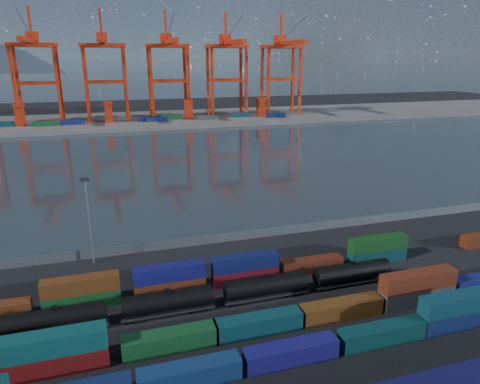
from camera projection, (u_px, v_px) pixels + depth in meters
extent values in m
plane|color=black|center=(297.00, 312.00, 65.02)|extent=(700.00, 700.00, 0.00)
plane|color=#273238|center=(182.00, 160.00, 160.78)|extent=(700.00, 700.00, 0.00)
cube|color=#514F4C|center=(153.00, 120.00, 256.23)|extent=(700.00, 70.00, 2.00)
cone|color=#1E2630|center=(271.00, 15.00, 1633.01)|extent=(960.00, 960.00, 380.00)
cone|color=#1E2630|center=(351.00, 28.00, 1742.10)|extent=(840.00, 840.00, 300.00)
cube|color=#0F0F37|center=(454.00, 377.00, 44.24)|extent=(26.54, 2.87, 0.53)
cube|color=navy|center=(190.00, 374.00, 50.33)|extent=(12.26, 2.49, 2.66)
cube|color=navy|center=(291.00, 353.00, 53.92)|extent=(12.26, 2.49, 2.66)
cube|color=#0A3838|center=(382.00, 334.00, 57.60)|extent=(12.26, 2.49, 2.66)
cube|color=#101E50|center=(457.00, 318.00, 61.05)|extent=(12.26, 2.49, 2.66)
cube|color=#0E3C4C|center=(460.00, 302.00, 60.24)|extent=(12.26, 2.49, 2.66)
cube|color=#600E0E|center=(56.00, 362.00, 52.31)|extent=(12.54, 2.55, 2.72)
cube|color=#0E4949|center=(53.00, 343.00, 51.49)|extent=(12.54, 2.55, 2.72)
cube|color=#134921|center=(171.00, 341.00, 56.21)|extent=(12.54, 2.55, 2.72)
cube|color=#0C3C42|center=(258.00, 325.00, 59.59)|extent=(12.54, 2.55, 2.72)
cube|color=brown|center=(341.00, 309.00, 63.20)|extent=(12.54, 2.55, 2.72)
cube|color=#3F4344|center=(416.00, 295.00, 66.85)|extent=(12.54, 2.55, 2.72)
cube|color=maroon|center=(418.00, 280.00, 66.03)|extent=(12.54, 2.55, 2.72)
cube|color=#144E1F|center=(82.00, 299.00, 66.05)|extent=(11.51, 2.34, 2.49)
cube|color=#623313|center=(81.00, 285.00, 65.29)|extent=(11.51, 2.34, 2.49)
cube|color=#5F2913|center=(170.00, 286.00, 69.80)|extent=(11.51, 2.34, 2.49)
cube|color=navy|center=(169.00, 272.00, 69.05)|extent=(11.51, 2.34, 2.49)
cube|color=#5F0E19|center=(245.00, 275.00, 73.37)|extent=(11.51, 2.34, 2.49)
cube|color=#0F174D|center=(245.00, 262.00, 72.62)|extent=(11.51, 2.34, 2.49)
cube|color=#572111|center=(312.00, 265.00, 76.84)|extent=(11.51, 2.34, 2.49)
cube|color=#0B393A|center=(377.00, 255.00, 80.60)|extent=(11.51, 2.34, 2.49)
cube|color=#134916|center=(378.00, 243.00, 79.85)|extent=(11.51, 2.34, 2.49)
cylinder|color=black|center=(56.00, 319.00, 59.22)|extent=(13.38, 2.99, 2.99)
cylinder|color=black|center=(54.00, 308.00, 58.73)|extent=(0.82, 0.82, 0.51)
cube|color=black|center=(57.00, 329.00, 59.72)|extent=(13.90, 2.06, 0.41)
cube|color=black|center=(21.00, 337.00, 58.56)|extent=(2.57, 1.85, 0.62)
cube|color=black|center=(93.00, 325.00, 61.13)|extent=(2.57, 1.85, 0.62)
cylinder|color=black|center=(168.00, 301.00, 63.52)|extent=(13.38, 2.99, 2.99)
cylinder|color=black|center=(167.00, 291.00, 63.02)|extent=(0.82, 0.82, 0.51)
cube|color=black|center=(168.00, 310.00, 64.02)|extent=(13.90, 2.06, 0.41)
cube|color=black|center=(137.00, 318.00, 62.86)|extent=(2.57, 1.85, 0.62)
cube|color=black|center=(199.00, 308.00, 65.42)|extent=(2.57, 1.85, 0.62)
cylinder|color=black|center=(266.00, 285.00, 67.81)|extent=(13.38, 2.99, 2.99)
cylinder|color=black|center=(266.00, 276.00, 67.32)|extent=(0.82, 0.82, 0.51)
cube|color=black|center=(266.00, 295.00, 68.31)|extent=(13.90, 2.06, 0.41)
cube|color=black|center=(238.00, 301.00, 67.15)|extent=(2.57, 1.85, 0.62)
cube|color=black|center=(292.00, 292.00, 69.72)|extent=(2.57, 1.85, 0.62)
cylinder|color=black|center=(352.00, 272.00, 72.11)|extent=(13.38, 2.99, 2.99)
cylinder|color=black|center=(353.00, 263.00, 71.61)|extent=(0.82, 0.82, 0.51)
cube|color=black|center=(351.00, 280.00, 72.61)|extent=(13.90, 2.06, 0.41)
cube|color=black|center=(327.00, 287.00, 71.45)|extent=(2.57, 1.85, 0.62)
cube|color=black|center=(375.00, 279.00, 74.02)|extent=(2.57, 1.85, 0.62)
cube|color=#595B5E|center=(243.00, 235.00, 90.25)|extent=(160.00, 0.06, 2.00)
cylinder|color=slate|center=(37.00, 260.00, 79.14)|extent=(0.12, 0.12, 2.20)
cylinder|color=slate|center=(94.00, 253.00, 81.91)|extent=(0.12, 0.12, 2.20)
cylinder|color=slate|center=(147.00, 247.00, 84.68)|extent=(0.12, 0.12, 2.20)
cylinder|color=slate|center=(196.00, 241.00, 87.45)|extent=(0.12, 0.12, 2.20)
cylinder|color=slate|center=(243.00, 235.00, 90.22)|extent=(0.12, 0.12, 2.20)
cylinder|color=slate|center=(287.00, 230.00, 92.99)|extent=(0.12, 0.12, 2.20)
cylinder|color=slate|center=(328.00, 225.00, 95.76)|extent=(0.12, 0.12, 2.20)
cylinder|color=slate|center=(367.00, 220.00, 98.53)|extent=(0.12, 0.12, 2.20)
cylinder|color=slate|center=(404.00, 215.00, 101.31)|extent=(0.12, 0.12, 2.20)
cylinder|color=slate|center=(439.00, 211.00, 104.08)|extent=(0.12, 0.12, 2.20)
cylinder|color=slate|center=(472.00, 207.00, 106.85)|extent=(0.12, 0.12, 2.20)
cylinder|color=slate|center=(89.00, 223.00, 78.00)|extent=(0.36, 0.36, 16.00)
cube|color=black|center=(84.00, 180.00, 75.49)|extent=(1.60, 0.40, 0.60)
cube|color=red|center=(15.00, 88.00, 220.75)|extent=(1.52, 1.52, 42.86)
cube|color=red|center=(19.00, 87.00, 231.18)|extent=(1.52, 1.52, 42.86)
cube|color=red|center=(58.00, 87.00, 226.56)|extent=(1.52, 1.52, 42.86)
cube|color=red|center=(60.00, 86.00, 236.98)|extent=(1.52, 1.52, 42.86)
cube|color=red|center=(36.00, 84.00, 223.01)|extent=(20.95, 1.33, 1.33)
cube|color=red|center=(39.00, 82.00, 233.43)|extent=(20.95, 1.33, 1.33)
cube|color=red|center=(32.00, 45.00, 222.39)|extent=(23.81, 13.33, 2.10)
cube|color=red|center=(28.00, 40.00, 211.39)|extent=(2.86, 45.72, 2.38)
cube|color=red|center=(32.00, 36.00, 224.57)|extent=(5.71, 7.62, 4.76)
cube|color=red|center=(30.00, 22.00, 220.67)|extent=(1.14, 1.14, 15.24)
cylinder|color=black|center=(25.00, 26.00, 207.29)|extent=(0.23, 39.20, 12.93)
cube|color=red|center=(86.00, 87.00, 230.45)|extent=(1.52, 1.52, 42.86)
cube|color=red|center=(87.00, 86.00, 240.88)|extent=(1.52, 1.52, 42.86)
cube|color=red|center=(126.00, 86.00, 236.26)|extent=(1.52, 1.52, 42.86)
cube|color=red|center=(125.00, 85.00, 246.68)|extent=(1.52, 1.52, 42.86)
cube|color=red|center=(106.00, 82.00, 232.71)|extent=(20.95, 1.33, 1.33)
cube|color=red|center=(106.00, 81.00, 243.13)|extent=(20.95, 1.33, 1.33)
cube|color=red|center=(102.00, 45.00, 232.09)|extent=(23.81, 13.33, 2.10)
cube|color=red|center=(102.00, 41.00, 221.09)|extent=(2.86, 45.72, 2.38)
cube|color=red|center=(102.00, 37.00, 234.26)|extent=(5.71, 7.62, 4.76)
cube|color=red|center=(100.00, 23.00, 230.37)|extent=(1.14, 1.14, 15.24)
cylinder|color=black|center=(101.00, 27.00, 216.99)|extent=(0.23, 39.20, 12.93)
cube|color=red|center=(152.00, 86.00, 240.15)|extent=(1.52, 1.52, 42.86)
cube|color=red|center=(150.00, 84.00, 250.58)|extent=(1.52, 1.52, 42.86)
cube|color=red|center=(189.00, 85.00, 245.96)|extent=(1.52, 1.52, 42.86)
cube|color=red|center=(185.00, 84.00, 256.38)|extent=(1.52, 1.52, 42.86)
cube|color=red|center=(170.00, 81.00, 242.41)|extent=(20.95, 1.33, 1.33)
cube|color=red|center=(167.00, 80.00, 252.83)|extent=(20.95, 1.33, 1.33)
cube|color=red|center=(167.00, 46.00, 241.79)|extent=(23.81, 13.33, 2.10)
cube|color=red|center=(170.00, 42.00, 230.79)|extent=(2.86, 45.72, 2.38)
cube|color=red|center=(166.00, 38.00, 243.96)|extent=(5.71, 7.62, 4.76)
cube|color=red|center=(166.00, 24.00, 240.07)|extent=(1.14, 1.14, 15.24)
cylinder|color=black|center=(170.00, 28.00, 226.69)|extent=(0.23, 39.20, 12.93)
cube|color=red|center=(212.00, 85.00, 249.85)|extent=(1.52, 1.52, 42.86)
cube|color=red|center=(208.00, 83.00, 260.27)|extent=(1.52, 1.52, 42.86)
cube|color=red|center=(246.00, 84.00, 255.66)|extent=(1.52, 1.52, 42.86)
cube|color=red|center=(241.00, 83.00, 266.08)|extent=(1.52, 1.52, 42.86)
cube|color=red|center=(230.00, 81.00, 252.11)|extent=(20.95, 1.33, 1.33)
cube|color=red|center=(225.00, 80.00, 262.53)|extent=(20.95, 1.33, 1.33)
cube|color=red|center=(227.00, 46.00, 251.48)|extent=(23.81, 13.33, 2.10)
cube|color=red|center=(232.00, 42.00, 240.48)|extent=(2.86, 45.72, 2.38)
cube|color=red|center=(225.00, 39.00, 253.66)|extent=(5.71, 7.62, 4.76)
cube|color=red|center=(226.00, 26.00, 249.76)|extent=(1.14, 1.14, 15.24)
cylinder|color=black|center=(233.00, 29.00, 236.38)|extent=(0.23, 39.20, 12.93)
cube|color=red|center=(268.00, 84.00, 259.55)|extent=(1.52, 1.52, 42.86)
cube|color=red|center=(262.00, 82.00, 269.97)|extent=(1.52, 1.52, 42.86)
cube|color=red|center=(300.00, 83.00, 265.36)|extent=(1.52, 1.52, 42.86)
cube|color=red|center=(293.00, 82.00, 275.78)|extent=(1.52, 1.52, 42.86)
cube|color=red|center=(285.00, 80.00, 261.80)|extent=(20.95, 1.33, 1.33)
cube|color=red|center=(278.00, 79.00, 272.23)|extent=(20.95, 1.33, 1.33)
cube|color=red|center=(282.00, 47.00, 261.18)|extent=(23.81, 13.33, 2.10)
cube|color=red|center=(289.00, 43.00, 250.18)|extent=(2.86, 45.72, 2.38)
cube|color=red|center=(280.00, 39.00, 263.36)|extent=(5.71, 7.62, 4.76)
cube|color=red|center=(281.00, 27.00, 259.46)|extent=(1.14, 1.14, 15.24)
cylinder|color=black|center=(291.00, 30.00, 246.08)|extent=(0.23, 39.20, 12.93)
cube|color=navy|center=(157.00, 119.00, 241.75)|extent=(12.00, 2.44, 2.60)
cube|color=navy|center=(276.00, 115.00, 257.91)|extent=(12.00, 2.44, 2.60)
cube|color=navy|center=(149.00, 119.00, 241.84)|extent=(12.00, 2.44, 2.60)
cube|color=#0C3842|center=(1.00, 124.00, 223.06)|extent=(12.00, 2.44, 2.60)
cube|color=#3F4244|center=(209.00, 117.00, 248.18)|extent=(12.00, 2.44, 2.60)
cube|color=#144C23|center=(45.00, 124.00, 225.12)|extent=(12.00, 2.44, 2.60)
cube|color=navy|center=(72.00, 122.00, 230.10)|extent=(12.00, 2.44, 2.60)
cube|color=#144C23|center=(171.00, 117.00, 248.53)|extent=(12.00, 2.44, 2.60)
cube|color=#0C3842|center=(242.00, 115.00, 259.87)|extent=(12.00, 2.44, 2.60)
cube|color=red|center=(20.00, 116.00, 225.90)|extent=(4.00, 6.00, 10.00)
cube|color=red|center=(19.00, 106.00, 224.24)|extent=(5.00, 7.00, 1.20)
cube|color=red|center=(109.00, 113.00, 238.37)|extent=(4.00, 6.00, 10.00)
cube|color=red|center=(108.00, 103.00, 236.71)|extent=(5.00, 7.00, 1.20)
cube|color=red|center=(188.00, 110.00, 250.84)|extent=(4.00, 6.00, 10.00)
cube|color=red|center=(188.00, 101.00, 249.18)|extent=(5.00, 7.00, 1.20)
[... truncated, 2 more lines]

